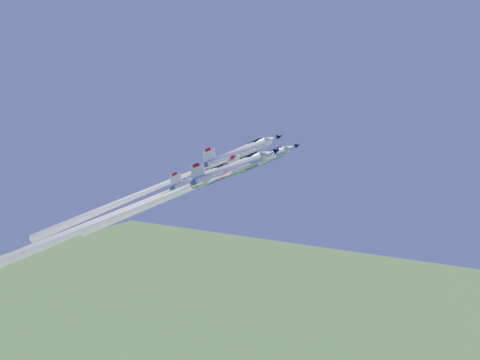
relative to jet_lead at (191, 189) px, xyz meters
The scene contains 4 objects.
jet_lead is the anchor object (origin of this frame).
jet_left 9.78m from the jet_lead, behind, with size 41.34×18.51×39.80m.
jet_right 12.28m from the jet_lead, 117.07° to the right, with size 42.84×19.11×42.18m.
jet_slot 18.89m from the jet_lead, 163.99° to the right, with size 43.29×19.12×45.00m.
Camera 1 is at (49.90, -84.49, 108.86)m, focal length 40.00 mm.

